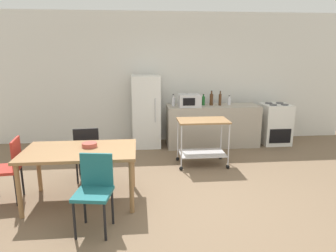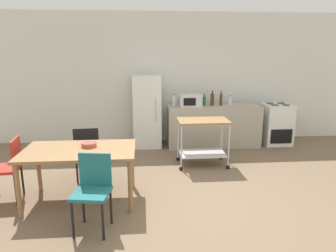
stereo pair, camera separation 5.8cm
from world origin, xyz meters
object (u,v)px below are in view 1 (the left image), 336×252
at_px(microwave, 190,101).
at_px(bottle_vinegar, 211,99).
at_px(chair_red, 9,166).
at_px(kitchen_cart, 203,135).
at_px(chair_black, 88,150).
at_px(bottle_wine, 173,101).
at_px(bottle_hot_sauce, 203,101).
at_px(fruit_bowl, 89,145).
at_px(bottle_soda, 220,99).
at_px(dining_table, 80,155).
at_px(bottle_sparkling_water, 229,101).
at_px(chair_teal, 95,187).
at_px(stove_oven, 275,124).
at_px(refrigerator, 146,111).

height_order(microwave, bottle_vinegar, bottle_vinegar).
height_order(chair_red, kitchen_cart, chair_red).
relative_size(chair_black, kitchen_cart, 0.98).
relative_size(kitchen_cart, bottle_wine, 3.52).
relative_size(bottle_hot_sauce, fruit_bowl, 1.16).
distance_m(kitchen_cart, bottle_soda, 1.42).
height_order(chair_red, bottle_hot_sauce, bottle_hot_sauce).
bearing_deg(dining_table, bottle_vinegar, 46.08).
height_order(bottle_hot_sauce, bottle_sparkling_water, bottle_hot_sauce).
bearing_deg(kitchen_cart, dining_table, -147.38).
distance_m(chair_red, bottle_sparkling_water, 4.48).
relative_size(microwave, bottle_hot_sauce, 1.91).
height_order(bottle_wine, fruit_bowl, bottle_wine).
distance_m(chair_black, fruit_bowl, 0.68).
bearing_deg(dining_table, microwave, 51.26).
distance_m(chair_teal, bottle_soda, 3.92).
bearing_deg(chair_teal, bottle_wine, 77.46).
distance_m(bottle_soda, bottle_sparkling_water, 0.23).
xyz_separation_m(bottle_wine, bottle_soda, (1.02, 0.00, 0.03)).
bearing_deg(bottle_wine, microwave, -13.91).
height_order(stove_oven, refrigerator, refrigerator).
xyz_separation_m(stove_oven, microwave, (-1.98, -0.11, 0.58)).
height_order(chair_black, bottle_hot_sauce, bottle_hot_sauce).
xyz_separation_m(dining_table, bottle_sparkling_water, (2.78, 2.47, 0.32)).
distance_m(chair_red, refrigerator, 3.13).
distance_m(dining_table, chair_black, 0.73).
relative_size(bottle_hot_sauce, bottle_vinegar, 0.76).
relative_size(bottle_wine, microwave, 0.56).
height_order(stove_oven, bottle_soda, bottle_soda).
bearing_deg(dining_table, bottle_hot_sauce, 48.50).
height_order(chair_teal, fruit_bowl, chair_teal).
distance_m(chair_black, bottle_wine, 2.37).
height_order(chair_red, bottle_sparkling_water, bottle_sparkling_water).
height_order(chair_teal, bottle_sparkling_water, bottle_sparkling_water).
height_order(microwave, bottle_soda, bottle_soda).
height_order(bottle_wine, microwave, microwave).
distance_m(refrigerator, bottle_soda, 1.63).
bearing_deg(bottle_sparkling_water, microwave, -171.87).
bearing_deg(chair_teal, stove_oven, 50.82).
xyz_separation_m(microwave, bottle_soda, (0.69, 0.09, 0.00)).
bearing_deg(refrigerator, dining_table, -110.79).
bearing_deg(bottle_sparkling_water, chair_black, -147.99).
relative_size(bottle_wine, bottle_vinegar, 0.82).
distance_m(refrigerator, microwave, 0.97).
bearing_deg(dining_table, bottle_wine, 57.57).
bearing_deg(bottle_soda, dining_table, -136.54).
relative_size(chair_teal, bottle_hot_sauce, 3.69).
bearing_deg(bottle_hot_sauce, kitchen_cart, -102.04).
bearing_deg(stove_oven, kitchen_cart, -147.81).
distance_m(kitchen_cart, fruit_bowl, 2.16).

